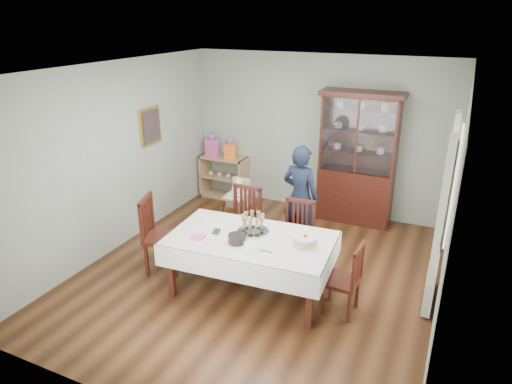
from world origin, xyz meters
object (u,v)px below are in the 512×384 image
Objects in this scene: high_chair at (239,213)px; china_cabinet at (358,157)px; sideboard at (224,177)px; woman at (300,197)px; gift_bag_pink at (212,146)px; chair_end_left at (163,248)px; chair_end_right at (341,292)px; gift_bag_orange at (230,149)px; champagne_tray at (253,227)px; chair_far_right at (296,250)px; birthday_cake at (305,242)px; dining_table at (251,265)px; chair_far_left at (242,236)px.

china_cabinet is at bearing 41.55° from high_chair.
sideboard is 2.39m from woman.
woman is 2.55m from gift_bag_pink.
china_cabinet reaches higher than chair_end_left.
sideboard is at bearing -128.46° from chair_end_right.
gift_bag_orange is (-0.82, 1.29, 0.61)m from high_chair.
gift_bag_pink reaches higher than gift_bag_orange.
sideboard is 3.97m from chair_end_right.
champagne_tray reaches higher than high_chair.
chair_end_left is (0.52, -2.69, -0.09)m from sideboard.
chair_end_right is 2.30× the size of gift_bag_orange.
chair_end_left reaches higher than chair_far_right.
chair_end_right is 2.11× the size of gift_bag_pink.
china_cabinet reaches higher than sideboard.
birthday_cake is (0.01, -2.60, -0.30)m from china_cabinet.
chair_far_left is (-0.51, 0.79, -0.08)m from dining_table.
chair_end_right is at bearing 3.38° from dining_table.
chair_far_left is 2.38× the size of gift_bag_pink.
sideboard is 1.63m from high_chair.
sideboard is 0.93× the size of chair_far_right.
china_cabinet is 5.12× the size of gift_bag_pink.
chair_end_left is at bearing -177.97° from birthday_cake.
birthday_cake is at bearing -39.32° from high_chair.
high_chair is (0.46, 1.39, 0.05)m from chair_end_left.
gift_bag_pink reaches higher than chair_end_right.
chair_far_left is 2.60× the size of gift_bag_orange.
chair_end_left is at bearing -135.72° from chair_far_left.
gift_bag_pink is at bearing 127.70° from dining_table.
china_cabinet is 5.57× the size of gift_bag_orange.
chair_end_left is 1.40m from champagne_tray.
woman is 3.99× the size of champagne_tray.
china_cabinet reaches higher than gift_bag_orange.
chair_end_left is at bearing 179.94° from dining_table.
woman is at bearing 2.65° from high_chair.
high_chair reaches higher than sideboard.
sideboard is 2.12× the size of gift_bag_pink.
chair_end_left is at bearing 54.42° from woman.
birthday_cake is at bearing -67.67° from chair_far_right.
gift_bag_orange is (-2.01, 1.93, 0.68)m from chair_far_right.
chair_far_right is 2.86m from gift_bag_orange.
china_cabinet is 1.38× the size of woman.
woman is at bearing -29.85° from gift_bag_pink.
high_chair is (0.98, -1.31, -0.03)m from sideboard.
dining_table is 6.40× the size of birthday_cake.
chair_far_left is 0.64× the size of woman.
chair_end_left is (-1.64, -0.75, 0.02)m from chair_far_right.
dining_table is 4.87× the size of gift_bag_pink.
chair_far_left reaches higher than dining_table.
chair_end_right is (1.65, -0.73, -0.03)m from chair_far_left.
gift_bag_pink is at bearing -19.49° from woman.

